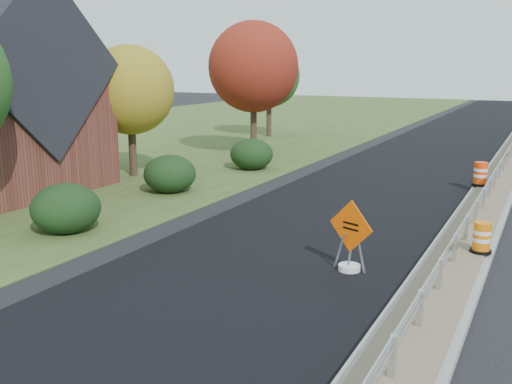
% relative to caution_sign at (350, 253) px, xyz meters
% --- Properties ---
extents(ground, '(140.00, 140.00, 0.00)m').
position_rel_caution_sign_xyz_m(ground, '(2.28, 5.23, -0.46)').
color(ground, black).
rests_on(ground, ground).
extents(grass_verge_near, '(30.00, 120.00, 0.03)m').
position_rel_caution_sign_xyz_m(grass_verge_near, '(-21.72, 15.23, -0.44)').
color(grass_verge_near, '#384E21').
rests_on(grass_verge_near, ground).
extents(milled_overlay, '(7.20, 120.00, 0.01)m').
position_rel_caution_sign_xyz_m(milled_overlay, '(-2.12, 15.23, -0.45)').
color(milled_overlay, black).
rests_on(milled_overlay, ground).
extents(median, '(1.60, 55.00, 0.23)m').
position_rel_caution_sign_xyz_m(median, '(2.28, 13.23, -0.35)').
color(median, gray).
rests_on(median, ground).
extents(guardrail, '(0.10, 46.15, 0.72)m').
position_rel_caution_sign_xyz_m(guardrail, '(2.28, 14.23, 0.27)').
color(guardrail, silver).
rests_on(guardrail, median).
extents(hedge_south, '(2.09, 2.09, 1.52)m').
position_rel_caution_sign_xyz_m(hedge_south, '(-8.72, -0.77, 0.30)').
color(hedge_south, black).
rests_on(hedge_south, ground).
extents(hedge_mid, '(2.09, 2.09, 1.52)m').
position_rel_caution_sign_xyz_m(hedge_mid, '(-9.22, 5.23, 0.30)').
color(hedge_mid, black).
rests_on(hedge_mid, ground).
extents(hedge_north, '(2.09, 2.09, 1.52)m').
position_rel_caution_sign_xyz_m(hedge_north, '(-8.72, 11.23, 0.30)').
color(hedge_north, black).
rests_on(hedge_north, ground).
extents(tree_near_yellow, '(3.96, 3.96, 5.88)m').
position_rel_caution_sign_xyz_m(tree_near_yellow, '(-12.72, 7.23, 3.43)').
color(tree_near_yellow, '#473523').
rests_on(tree_near_yellow, ground).
extents(tree_near_red, '(4.95, 4.95, 7.35)m').
position_rel_caution_sign_xyz_m(tree_near_red, '(-10.72, 15.23, 4.40)').
color(tree_near_red, '#473523').
rests_on(tree_near_red, ground).
extents(tree_near_back, '(4.29, 4.29, 6.37)m').
position_rel_caution_sign_xyz_m(tree_near_back, '(-13.72, 23.23, 3.75)').
color(tree_near_back, '#473523').
rests_on(tree_near_back, ground).
extents(caution_sign, '(1.24, 0.55, 1.81)m').
position_rel_caution_sign_xyz_m(caution_sign, '(0.00, 0.00, 0.00)').
color(caution_sign, white).
rests_on(caution_sign, ground).
extents(barrel_median_near, '(0.55, 0.55, 0.80)m').
position_rel_caution_sign_xyz_m(barrel_median_near, '(2.78, 2.30, 0.16)').
color(barrel_median_near, black).
rests_on(barrel_median_near, median).
extents(barrel_median_mid, '(0.65, 0.65, 0.95)m').
position_rel_caution_sign_xyz_m(barrel_median_mid, '(1.73, 11.21, 0.23)').
color(barrel_median_mid, black).
rests_on(barrel_median_mid, median).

